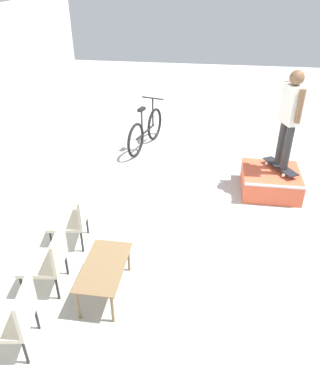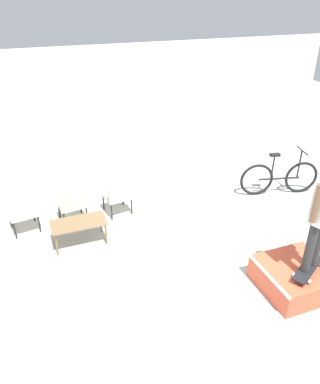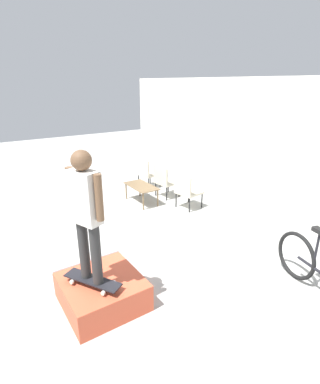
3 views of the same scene
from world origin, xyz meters
The scene contains 9 objects.
ground_plane centered at (0.00, 0.00, 0.00)m, with size 24.00×24.00×0.00m, color #A8A8A3.
skate_ramp_box centered at (1.70, -0.93, 0.20)m, with size 1.06×1.01×0.42m.
skateboard_on_ramp centered at (1.77, -1.07, 0.48)m, with size 0.79×0.57×0.07m.
person_skater centered at (1.77, -1.07, 1.48)m, with size 0.54×0.32×1.69m.
coffee_table centered at (-1.19, 1.38, 0.39)m, with size 0.97×0.51×0.45m.
patio_chair_left centered at (-2.08, 2.09, 0.47)m, with size 0.60×0.60×0.85m.
patio_chair_center centered at (-1.18, 2.09, 0.47)m, with size 0.57×0.57×0.85m.
patio_chair_right centered at (-0.26, 2.09, 0.47)m, with size 0.59×0.59×0.85m.
bicycle centered at (3.29, 1.67, 0.40)m, with size 1.73×0.60×1.04m.
Camera 1 is at (-4.48, 0.20, 3.58)m, focal length 35.00 mm.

